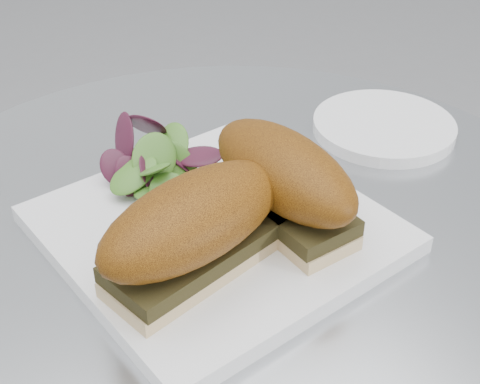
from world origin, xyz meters
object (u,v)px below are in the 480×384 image
Objects in this scene: sandwich_left at (194,227)px; plate at (216,229)px; sandwich_right at (283,179)px; saucer at (384,126)px.

plate is at bearing 32.37° from sandwich_left.
sandwich_right is (0.05, -0.02, 0.05)m from plate.
sandwich_left is 0.10m from sandwich_right.
sandwich_right is at bearing -2.29° from sandwich_left.
sandwich_right is 0.22m from saucer.
plate is 0.26m from saucer.
sandwich_left and sandwich_right have the same top height.
sandwich_left is 0.32m from saucer.
plate is at bearing -120.61° from sandwich_right.
sandwich_left is 1.21× the size of saucer.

